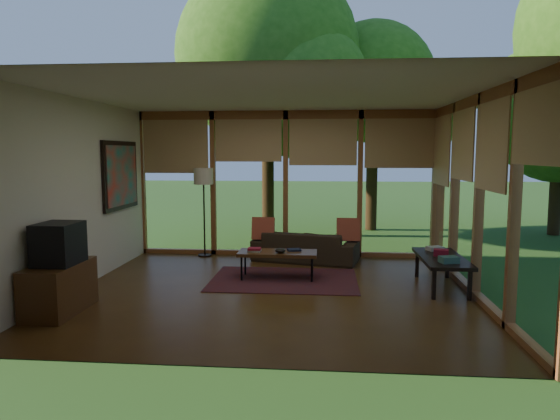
# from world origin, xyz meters

# --- Properties ---
(floor) EXTENTS (5.50, 5.50, 0.00)m
(floor) POSITION_xyz_m (0.00, 0.00, 0.00)
(floor) COLOR #583617
(floor) RESTS_ON ground
(ceiling) EXTENTS (5.50, 5.50, 0.00)m
(ceiling) POSITION_xyz_m (0.00, 0.00, 2.70)
(ceiling) COLOR white
(ceiling) RESTS_ON ground
(wall_left) EXTENTS (0.04, 5.00, 2.70)m
(wall_left) POSITION_xyz_m (-2.75, 0.00, 1.35)
(wall_left) COLOR silver
(wall_left) RESTS_ON ground
(wall_front) EXTENTS (5.50, 0.04, 2.70)m
(wall_front) POSITION_xyz_m (0.00, -2.50, 1.35)
(wall_front) COLOR silver
(wall_front) RESTS_ON ground
(window_wall_back) EXTENTS (5.50, 0.12, 2.70)m
(window_wall_back) POSITION_xyz_m (0.00, 2.50, 1.35)
(window_wall_back) COLOR #9E5E31
(window_wall_back) RESTS_ON ground
(window_wall_right) EXTENTS (0.12, 5.00, 2.70)m
(window_wall_right) POSITION_xyz_m (2.75, 0.00, 1.35)
(window_wall_right) COLOR #9E5E31
(window_wall_right) RESTS_ON ground
(tree_nw) EXTENTS (4.19, 4.19, 6.22)m
(tree_nw) POSITION_xyz_m (-0.59, 4.86, 4.12)
(tree_nw) COLOR #342413
(tree_nw) RESTS_ON ground
(tree_ne) EXTENTS (2.98, 2.98, 5.14)m
(tree_ne) POSITION_xyz_m (1.91, 5.95, 3.63)
(tree_ne) COLOR #342413
(tree_ne) RESTS_ON ground
(tree_far) EXTENTS (3.14, 3.14, 4.37)m
(tree_far) POSITION_xyz_m (5.72, 5.45, 2.79)
(tree_far) COLOR #342413
(tree_far) RESTS_ON ground
(rug) EXTENTS (2.21, 1.56, 0.01)m
(rug) POSITION_xyz_m (0.12, 0.64, 0.01)
(rug) COLOR maroon
(rug) RESTS_ON floor
(sofa) EXTENTS (1.96, 1.12, 0.54)m
(sofa) POSITION_xyz_m (0.39, 2.00, 0.27)
(sofa) COLOR #312518
(sofa) RESTS_ON floor
(pillow_left) EXTENTS (0.40, 0.21, 0.42)m
(pillow_left) POSITION_xyz_m (-0.36, 1.95, 0.58)
(pillow_left) COLOR maroon
(pillow_left) RESTS_ON sofa
(pillow_right) EXTENTS (0.40, 0.21, 0.42)m
(pillow_right) POSITION_xyz_m (1.14, 1.95, 0.58)
(pillow_right) COLOR maroon
(pillow_right) RESTS_ON sofa
(ct_book_lower) EXTENTS (0.21, 0.17, 0.03)m
(ct_book_lower) POSITION_xyz_m (-0.34, 0.66, 0.44)
(ct_book_lower) COLOR #AAA69A
(ct_book_lower) RESTS_ON coffee_table
(ct_book_upper) EXTENTS (0.20, 0.15, 0.03)m
(ct_book_upper) POSITION_xyz_m (-0.34, 0.66, 0.47)
(ct_book_upper) COLOR maroon
(ct_book_upper) RESTS_ON coffee_table
(ct_book_side) EXTENTS (0.24, 0.20, 0.03)m
(ct_book_side) POSITION_xyz_m (0.26, 0.79, 0.44)
(ct_book_side) COLOR black
(ct_book_side) RESTS_ON coffee_table
(ct_bowl) EXTENTS (0.16, 0.16, 0.07)m
(ct_bowl) POSITION_xyz_m (0.06, 0.61, 0.46)
(ct_bowl) COLOR black
(ct_bowl) RESTS_ON coffee_table
(media_cabinet) EXTENTS (0.50, 1.00, 0.60)m
(media_cabinet) POSITION_xyz_m (-2.47, -1.14, 0.30)
(media_cabinet) COLOR #533116
(media_cabinet) RESTS_ON floor
(television) EXTENTS (0.45, 0.55, 0.50)m
(television) POSITION_xyz_m (-2.45, -1.14, 0.85)
(television) COLOR black
(television) RESTS_ON media_cabinet
(console_book_a) EXTENTS (0.27, 0.23, 0.09)m
(console_book_a) POSITION_xyz_m (2.40, 0.00, 0.50)
(console_book_a) COLOR #355D50
(console_book_a) RESTS_ON side_console
(console_book_b) EXTENTS (0.24, 0.19, 0.09)m
(console_book_b) POSITION_xyz_m (2.40, 0.45, 0.50)
(console_book_b) COLOR maroon
(console_book_b) RESTS_ON side_console
(console_book_c) EXTENTS (0.27, 0.24, 0.06)m
(console_book_c) POSITION_xyz_m (2.40, 0.85, 0.49)
(console_book_c) COLOR #AAA69A
(console_book_c) RESTS_ON side_console
(floor_lamp) EXTENTS (0.36, 0.36, 1.65)m
(floor_lamp) POSITION_xyz_m (-1.51, 2.29, 1.41)
(floor_lamp) COLOR black
(floor_lamp) RESTS_ON floor
(coffee_table) EXTENTS (1.20, 0.50, 0.43)m
(coffee_table) POSITION_xyz_m (0.01, 0.71, 0.39)
(coffee_table) COLOR #533116
(coffee_table) RESTS_ON floor
(side_console) EXTENTS (0.60, 1.40, 0.46)m
(side_console) POSITION_xyz_m (2.40, 0.40, 0.41)
(side_console) COLOR black
(side_console) RESTS_ON floor
(wall_painting) EXTENTS (0.06, 1.35, 1.15)m
(wall_painting) POSITION_xyz_m (-2.71, 1.40, 1.55)
(wall_painting) COLOR black
(wall_painting) RESTS_ON wall_left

